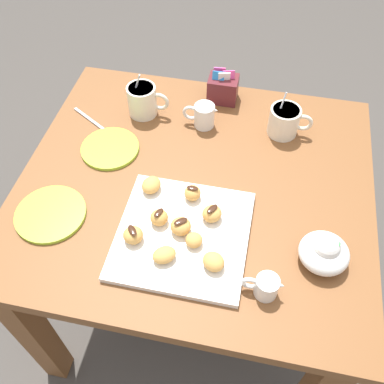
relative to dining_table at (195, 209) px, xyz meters
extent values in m
plane|color=#423D38|center=(0.00, 0.00, -0.57)|extent=(8.00, 8.00, 0.00)
cube|color=brown|center=(0.00, 0.00, 0.11)|extent=(0.94, 0.85, 0.04)
cube|color=brown|center=(-0.41, -0.36, -0.24)|extent=(0.07, 0.07, 0.66)
cube|color=brown|center=(-0.41, 0.36, -0.24)|extent=(0.07, 0.07, 0.66)
cube|color=brown|center=(0.41, 0.36, -0.24)|extent=(0.07, 0.07, 0.66)
cube|color=silver|center=(0.01, -0.18, 0.14)|extent=(0.31, 0.31, 0.02)
cylinder|color=silver|center=(-0.21, 0.24, 0.17)|extent=(0.09, 0.09, 0.09)
torus|color=silver|center=(-0.16, 0.24, 0.18)|extent=(0.06, 0.01, 0.06)
cylinder|color=black|center=(-0.21, 0.24, 0.22)|extent=(0.07, 0.07, 0.01)
cylinder|color=silver|center=(-0.23, 0.24, 0.21)|extent=(0.05, 0.02, 0.12)
cylinder|color=silver|center=(0.21, 0.24, 0.17)|extent=(0.09, 0.09, 0.09)
torus|color=silver|center=(0.27, 0.24, 0.17)|extent=(0.06, 0.01, 0.06)
cylinder|color=black|center=(0.21, 0.24, 0.21)|extent=(0.08, 0.08, 0.01)
cylinder|color=silver|center=(0.19, 0.24, 0.20)|extent=(0.02, 0.04, 0.11)
cylinder|color=silver|center=(-0.02, 0.22, 0.16)|extent=(0.06, 0.06, 0.07)
cone|color=silver|center=(0.01, 0.22, 0.19)|extent=(0.02, 0.02, 0.02)
torus|color=silver|center=(-0.06, 0.22, 0.17)|extent=(0.05, 0.01, 0.05)
cylinder|color=white|center=(-0.02, 0.22, 0.19)|extent=(0.05, 0.05, 0.01)
cube|color=#561E23|center=(0.02, 0.35, 0.17)|extent=(0.09, 0.07, 0.08)
cube|color=#EA4C93|center=(0.03, 0.35, 0.22)|extent=(0.04, 0.02, 0.03)
cube|color=#EA4C93|center=(0.00, 0.36, 0.22)|extent=(0.04, 0.01, 0.03)
cube|color=white|center=(0.02, 0.34, 0.22)|extent=(0.04, 0.01, 0.03)
cube|color=#2D84D1|center=(0.00, 0.34, 0.22)|extent=(0.04, 0.01, 0.03)
ellipsoid|color=silver|center=(0.33, -0.17, 0.16)|extent=(0.12, 0.12, 0.06)
sphere|color=silver|center=(0.33, -0.17, 0.18)|extent=(0.06, 0.06, 0.06)
ellipsoid|color=green|center=(0.35, -0.17, 0.20)|extent=(0.03, 0.02, 0.01)
cylinder|color=silver|center=(0.22, -0.28, 0.15)|extent=(0.05, 0.05, 0.05)
cone|color=silver|center=(0.24, -0.28, 0.17)|extent=(0.02, 0.02, 0.02)
torus|color=silver|center=(0.18, -0.28, 0.16)|extent=(0.04, 0.01, 0.04)
cylinder|color=#381E11|center=(0.22, -0.28, 0.18)|extent=(0.04, 0.04, 0.01)
cylinder|color=#9EC633|center=(-0.33, -0.18, 0.13)|extent=(0.18, 0.18, 0.01)
cylinder|color=#9EC633|center=(-0.26, 0.07, 0.13)|extent=(0.16, 0.16, 0.01)
cube|color=silver|center=(-0.36, 0.17, 0.13)|extent=(0.13, 0.09, 0.00)
ellipsoid|color=silver|center=(-0.29, 0.13, 0.13)|extent=(0.03, 0.02, 0.01)
ellipsoid|color=#D19347|center=(0.00, -0.17, 0.16)|extent=(0.06, 0.06, 0.04)
ellipsoid|color=#381E11|center=(0.00, -0.17, 0.18)|extent=(0.04, 0.04, 0.00)
ellipsoid|color=#D19347|center=(-0.06, -0.16, 0.16)|extent=(0.06, 0.06, 0.04)
ellipsoid|color=#381E11|center=(-0.06, -0.16, 0.18)|extent=(0.03, 0.03, 0.00)
ellipsoid|color=#D19347|center=(0.04, -0.20, 0.16)|extent=(0.05, 0.05, 0.03)
ellipsoid|color=#D19347|center=(0.07, -0.12, 0.16)|extent=(0.07, 0.07, 0.04)
ellipsoid|color=#381E11|center=(0.07, -0.12, 0.18)|extent=(0.03, 0.04, 0.00)
ellipsoid|color=#D19347|center=(0.01, -0.07, 0.16)|extent=(0.05, 0.05, 0.04)
ellipsoid|color=#381E11|center=(0.01, -0.07, 0.18)|extent=(0.03, 0.02, 0.00)
ellipsoid|color=#D19347|center=(-0.02, -0.25, 0.16)|extent=(0.07, 0.07, 0.03)
ellipsoid|color=#D19347|center=(-0.10, -0.06, 0.16)|extent=(0.06, 0.06, 0.03)
ellipsoid|color=#D19347|center=(-0.10, -0.22, 0.16)|extent=(0.07, 0.07, 0.04)
ellipsoid|color=#381E11|center=(-0.10, -0.22, 0.18)|extent=(0.03, 0.04, 0.00)
ellipsoid|color=#D19347|center=(0.09, -0.25, 0.16)|extent=(0.07, 0.07, 0.03)
camera|label=1|loc=(0.14, -0.73, 1.01)|focal=40.26mm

